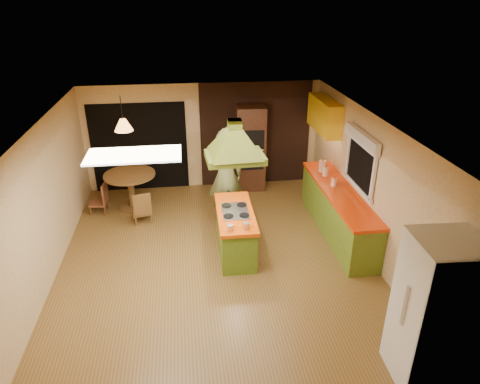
{
  "coord_description": "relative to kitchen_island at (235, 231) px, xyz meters",
  "views": [
    {
      "loc": [
        -0.44,
        -6.48,
        4.41
      ],
      "look_at": [
        0.48,
        0.3,
        1.15
      ],
      "focal_mm": 32.0,
      "sensor_mm": 36.0,
      "label": 1
    }
  ],
  "objects": [
    {
      "name": "ground",
      "position": [
        -0.38,
        -0.2,
        -0.42
      ],
      "size": [
        6.5,
        6.5,
        0.0
      ],
      "primitive_type": "plane",
      "color": "brown",
      "rests_on": "ground"
    },
    {
      "name": "room_walls",
      "position": [
        -0.38,
        -0.2,
        0.83
      ],
      "size": [
        5.5,
        6.5,
        6.5
      ],
      "color": "beige",
      "rests_on": "ground"
    },
    {
      "name": "ceiling_plane",
      "position": [
        -0.38,
        -0.2,
        2.08
      ],
      "size": [
        6.5,
        6.5,
        0.0
      ],
      "primitive_type": "plane",
      "rotation": [
        3.14,
        0.0,
        0.0
      ],
      "color": "silver",
      "rests_on": "room_walls"
    },
    {
      "name": "brick_panel",
      "position": [
        0.87,
        3.03,
        0.83
      ],
      "size": [
        2.64,
        0.03,
        2.5
      ],
      "primitive_type": "cube",
      "color": "#381E14",
      "rests_on": "ground"
    },
    {
      "name": "nook_opening",
      "position": [
        -1.88,
        3.03,
        0.63
      ],
      "size": [
        2.2,
        0.03,
        2.1
      ],
      "primitive_type": "cube",
      "color": "black",
      "rests_on": "ground"
    },
    {
      "name": "right_counter",
      "position": [
        2.07,
        0.4,
        0.05
      ],
      "size": [
        0.62,
        3.05,
        0.92
      ],
      "color": "olive",
      "rests_on": "ground"
    },
    {
      "name": "upper_cabinets",
      "position": [
        2.19,
        2.0,
        1.53
      ],
      "size": [
        0.34,
        1.4,
        0.7
      ],
      "primitive_type": "cube",
      "color": "yellow",
      "rests_on": "room_walls"
    },
    {
      "name": "window_right",
      "position": [
        2.32,
        0.2,
        1.36
      ],
      "size": [
        0.12,
        1.35,
        1.06
      ],
      "color": "black",
      "rests_on": "room_walls"
    },
    {
      "name": "fluor_panel",
      "position": [
        -1.48,
        -1.4,
        2.07
      ],
      "size": [
        1.2,
        0.6,
        0.03
      ],
      "primitive_type": "cube",
      "color": "white",
      "rests_on": "ceiling_plane"
    },
    {
      "name": "kitchen_island",
      "position": [
        0.0,
        0.0,
        0.0
      ],
      "size": [
        0.69,
        1.63,
        0.83
      ],
      "rotation": [
        0.0,
        0.0,
        -0.02
      ],
      "color": "olive",
      "rests_on": "ground"
    },
    {
      "name": "range_hood",
      "position": [
        0.0,
        0.0,
        1.84
      ],
      "size": [
        1.0,
        0.75,
        0.79
      ],
      "rotation": [
        0.0,
        0.0,
        0.05
      ],
      "color": "#586318",
      "rests_on": "ceiling_plane"
    },
    {
      "name": "man",
      "position": [
        -0.05,
        1.16,
        0.59
      ],
      "size": [
        0.8,
        0.59,
        2.01
      ],
      "primitive_type": "imported",
      "rotation": [
        0.0,
        0.0,
        3.29
      ],
      "color": "brown",
      "rests_on": "ground"
    },
    {
      "name": "refrigerator",
      "position": [
        1.99,
        -3.12,
        0.57
      ],
      "size": [
        0.85,
        0.8,
        1.97
      ],
      "primitive_type": "cube",
      "rotation": [
        0.0,
        0.0,
        -0.05
      ],
      "color": "white",
      "rests_on": "ground"
    },
    {
      "name": "wall_oven",
      "position": [
        0.72,
        2.75,
        0.59
      ],
      "size": [
        0.7,
        0.64,
        2.01
      ],
      "rotation": [
        0.0,
        0.0,
        -0.07
      ],
      "color": "#4C2818",
      "rests_on": "ground"
    },
    {
      "name": "dining_table",
      "position": [
        -2.04,
        2.02,
        0.16
      ],
      "size": [
        1.1,
        1.1,
        0.82
      ],
      "rotation": [
        0.0,
        0.0,
        -0.41
      ],
      "color": "brown",
      "rests_on": "ground"
    },
    {
      "name": "chair_left",
      "position": [
        -2.74,
        1.92,
        -0.08
      ],
      "size": [
        0.41,
        0.41,
        0.67
      ],
      "primitive_type": null,
      "rotation": [
        0.0,
        0.0,
        -1.7
      ],
      "color": "brown",
      "rests_on": "ground"
    },
    {
      "name": "chair_near",
      "position": [
        -1.79,
        1.37,
        -0.07
      ],
      "size": [
        0.47,
        0.47,
        0.7
      ],
      "primitive_type": null,
      "rotation": [
        0.0,
        0.0,
        3.4
      ],
      "color": "brown",
      "rests_on": "ground"
    },
    {
      "name": "pendant_lamp",
      "position": [
        -2.04,
        2.02,
        1.48
      ],
      "size": [
        0.47,
        0.47,
        0.25
      ],
      "primitive_type": "cone",
      "rotation": [
        0.0,
        0.0,
        -0.28
      ],
      "color": "#FF9E3F",
      "rests_on": "ceiling_plane"
    },
    {
      "name": "canister_large",
      "position": [
        2.02,
        1.35,
        0.62
      ],
      "size": [
        0.19,
        0.19,
        0.24
      ],
      "primitive_type": "cylinder",
      "rotation": [
        0.0,
        0.0,
        0.16
      ],
      "color": "beige",
      "rests_on": "right_counter"
    },
    {
      "name": "canister_medium",
      "position": [
        2.02,
        1.13,
        0.59
      ],
      "size": [
        0.15,
        0.15,
        0.18
      ],
      "primitive_type": "cylinder",
      "rotation": [
        0.0,
        0.0,
        0.22
      ],
      "color": "#F8E6C7",
      "rests_on": "right_counter"
    },
    {
      "name": "canister_small",
      "position": [
        2.02,
        0.61,
        0.58
      ],
      "size": [
        0.14,
        0.14,
        0.16
      ],
      "primitive_type": "cylinder",
      "rotation": [
        0.0,
        0.0,
        -0.28
      ],
      "color": "#FFE5CD",
      "rests_on": "right_counter"
    }
  ]
}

